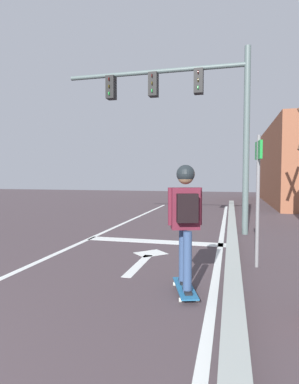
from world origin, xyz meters
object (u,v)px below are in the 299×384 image
(traffic_signal_mast, at_px, (187,103))
(street_sign_post, at_px, (258,181))
(skateboard, at_px, (185,288))
(skater, at_px, (186,211))

(traffic_signal_mast, height_order, street_sign_post, traffic_signal_mast)
(skateboard, distance_m, traffic_signal_mast, 5.75)
(skater, distance_m, street_sign_post, 1.86)
(skater, xyz_separation_m, traffic_signal_mast, (-0.60, 4.60, 2.41))
(skateboard, bearing_deg, skater, -72.84)
(skater, relative_size, street_sign_post, 0.72)
(skater, relative_size, traffic_signal_mast, 0.32)
(skater, distance_m, traffic_signal_mast, 5.23)
(skater, bearing_deg, street_sign_post, 56.64)
(street_sign_post, bearing_deg, traffic_signal_mast, 117.50)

